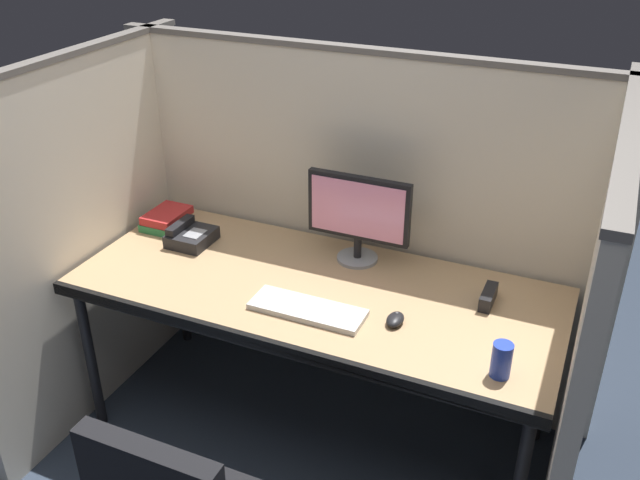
# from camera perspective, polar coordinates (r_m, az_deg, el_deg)

# --- Properties ---
(ground_plane) EXTENTS (8.00, 8.00, 0.00)m
(ground_plane) POSITION_cam_1_polar(r_m,az_deg,el_deg) (2.99, -2.87, -18.79)
(ground_plane) COLOR #2D3847
(cubicle_partition_rear) EXTENTS (2.21, 0.06, 1.57)m
(cubicle_partition_rear) POSITION_cam_1_polar(r_m,az_deg,el_deg) (3.06, 2.99, 1.05)
(cubicle_partition_rear) COLOR beige
(cubicle_partition_rear) RESTS_ON ground
(cubicle_partition_left) EXTENTS (0.06, 1.41, 1.57)m
(cubicle_partition_left) POSITION_cam_1_polar(r_m,az_deg,el_deg) (3.12, -18.12, 0.19)
(cubicle_partition_left) COLOR beige
(cubicle_partition_left) RESTS_ON ground
(cubicle_partition_right) EXTENTS (0.06, 1.41, 1.57)m
(cubicle_partition_right) POSITION_cam_1_polar(r_m,az_deg,el_deg) (2.44, 20.62, -8.72)
(cubicle_partition_right) COLOR beige
(cubicle_partition_right) RESTS_ON ground
(desk) EXTENTS (1.90, 0.80, 0.74)m
(desk) POSITION_cam_1_polar(r_m,az_deg,el_deg) (2.74, -0.53, -4.80)
(desk) COLOR tan
(desk) RESTS_ON ground
(monitor_center) EXTENTS (0.43, 0.17, 0.37)m
(monitor_center) POSITION_cam_1_polar(r_m,az_deg,el_deg) (2.80, 3.16, 2.21)
(monitor_center) COLOR gray
(monitor_center) RESTS_ON desk
(keyboard_main) EXTENTS (0.43, 0.15, 0.02)m
(keyboard_main) POSITION_cam_1_polar(r_m,az_deg,el_deg) (2.57, -1.03, -5.70)
(keyboard_main) COLOR silver
(keyboard_main) RESTS_ON desk
(computer_mouse) EXTENTS (0.06, 0.10, 0.04)m
(computer_mouse) POSITION_cam_1_polar(r_m,az_deg,el_deg) (2.52, 6.17, -6.48)
(computer_mouse) COLOR black
(computer_mouse) RESTS_ON desk
(soda_can) EXTENTS (0.07, 0.07, 0.12)m
(soda_can) POSITION_cam_1_polar(r_m,az_deg,el_deg) (2.32, 14.63, -9.49)
(soda_can) COLOR #263FB2
(soda_can) RESTS_ON desk
(red_stapler) EXTENTS (0.04, 0.15, 0.06)m
(red_stapler) POSITION_cam_1_polar(r_m,az_deg,el_deg) (2.68, 13.61, -4.54)
(red_stapler) COLOR black
(red_stapler) RESTS_ON desk
(book_stack) EXTENTS (0.16, 0.21, 0.07)m
(book_stack) POSITION_cam_1_polar(r_m,az_deg,el_deg) (3.24, -12.46, 1.72)
(book_stack) COLOR #26723F
(book_stack) RESTS_ON desk
(desk_phone) EXTENTS (0.17, 0.19, 0.09)m
(desk_phone) POSITION_cam_1_polar(r_m,az_deg,el_deg) (3.07, -10.55, 0.32)
(desk_phone) COLOR black
(desk_phone) RESTS_ON desk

